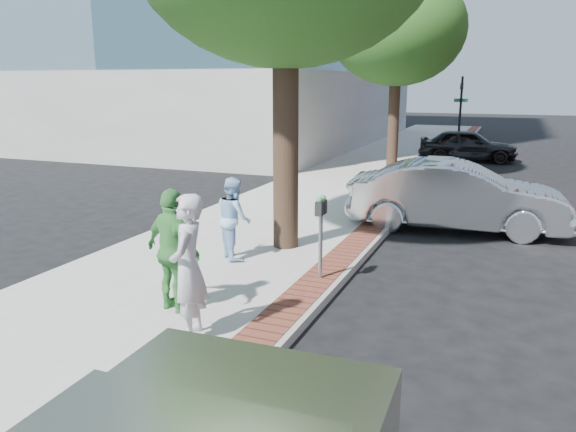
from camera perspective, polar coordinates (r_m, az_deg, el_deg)
The scene contains 13 objects.
ground at distance 9.98m, azimuth -1.19°, elevation -7.10°, with size 120.00×120.00×0.00m, color black.
sidewalk at distance 17.72m, azimuth 4.57°, elevation 2.24°, with size 5.00×60.00×0.15m, color #9E9991.
brick_strip at distance 17.18m, azimuth 11.59°, elevation 1.93°, with size 0.60×60.00×0.01m, color brown.
curb at distance 17.14m, azimuth 12.73°, elevation 1.57°, with size 0.10×60.00×0.15m, color gray.
office_base at distance 34.88m, azimuth -6.67°, elevation 10.87°, with size 18.20×22.20×4.00m, color gray.
signal_near at distance 30.74m, azimuth 17.13°, elevation 10.52°, with size 0.70×0.15×3.80m.
tree_far at distance 21.09m, azimuth 11.05°, elevation 18.08°, with size 4.80×4.80×7.14m.
parking_meter at distance 9.62m, azimuth 3.36°, elevation -0.39°, with size 0.12×0.32×1.47m.
person_gray at distance 7.50m, azimuth -10.13°, elevation -5.18°, with size 0.72×0.47×1.97m, color #ADADB2.
person_officer at distance 10.89m, azimuth -5.52°, elevation -0.19°, with size 0.77×0.60×1.59m, color #98C3EB.
person_green at distance 8.46m, azimuth -11.57°, elevation -3.48°, with size 1.09×0.45×1.86m, color #439344.
sedan_silver at distance 14.06m, azimuth 16.74°, elevation 1.95°, with size 1.78×5.10×1.68m, color silver.
bg_car at distance 26.87m, azimuth 17.80°, elevation 6.88°, with size 1.73×4.30×1.46m, color black.
Camera 1 is at (3.71, -8.58, 3.50)m, focal length 35.00 mm.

